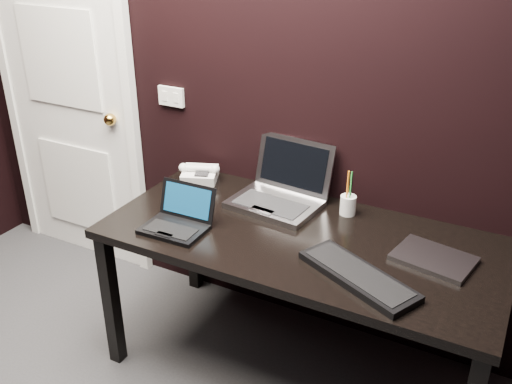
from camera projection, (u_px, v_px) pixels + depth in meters
The scene contains 11 objects.
wall_back at pixel (281, 76), 2.63m from camera, with size 4.00×4.00×0.00m, color black.
door at pixel (67, 93), 3.29m from camera, with size 0.99×0.10×2.14m.
wall_switch at pixel (171, 96), 2.96m from camera, with size 0.15×0.02×0.10m.
desk at pixel (300, 250), 2.47m from camera, with size 1.70×0.80×0.74m.
netbook at pixel (178, 221), 2.47m from camera, with size 0.28×0.25×0.17m.
silver_laptop at pixel (280, 193), 2.68m from camera, with size 0.43×0.40×0.28m.
ext_keyboard at pixel (358, 276), 2.13m from camera, with size 0.51×0.36×0.03m.
closed_laptop at pixel (434, 258), 2.25m from camera, with size 0.33×0.27×0.02m.
desk_phone at pixel (200, 174), 2.91m from camera, with size 0.22×0.21×0.10m.
mobile_phone at pixel (178, 196), 2.70m from camera, with size 0.05×0.04×0.08m.
pen_cup at pixel (348, 204), 2.58m from camera, with size 0.09×0.09×0.21m.
Camera 1 is at (1.11, -0.55, 1.97)m, focal length 40.00 mm.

